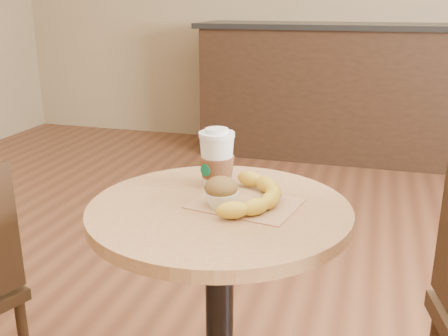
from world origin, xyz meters
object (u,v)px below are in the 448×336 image
(muffin, at_px, (221,192))
(banana, at_px, (256,195))
(coffee_cup, at_px, (217,161))
(cafe_table, at_px, (220,298))

(muffin, distance_m, banana, 0.09)
(coffee_cup, height_order, banana, coffee_cup)
(cafe_table, height_order, banana, banana)
(banana, bearing_deg, cafe_table, -153.91)
(banana, bearing_deg, muffin, -146.42)
(coffee_cup, xyz_separation_m, banana, (0.12, -0.09, -0.05))
(coffee_cup, xyz_separation_m, muffin, (0.05, -0.14, -0.03))
(cafe_table, bearing_deg, banana, 23.93)
(muffin, xyz_separation_m, banana, (0.07, 0.04, -0.02))
(cafe_table, distance_m, coffee_cup, 0.35)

